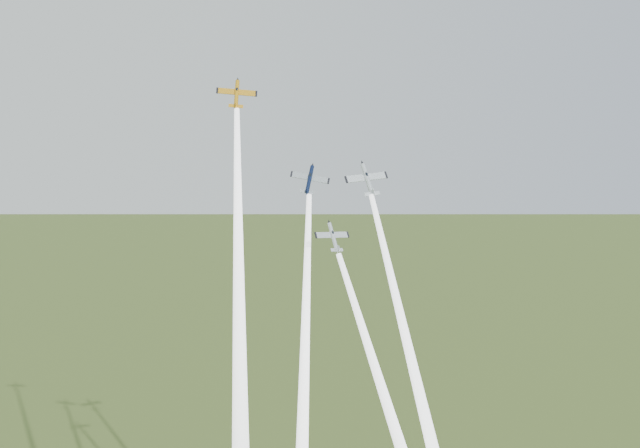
{
  "coord_description": "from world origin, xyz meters",
  "views": [
    {
      "loc": [
        -41.19,
        -135.73,
        108.56
      ],
      "look_at": [
        0.0,
        -6.0,
        92.0
      ],
      "focal_mm": 45.0,
      "sensor_mm": 36.0,
      "label": 1
    }
  ],
  "objects_px": {
    "plane_yellow": "(237,94)",
    "plane_silver_low": "(333,237)",
    "plane_silver_right": "(368,180)",
    "plane_navy": "(310,179)"
  },
  "relations": [
    {
      "from": "plane_yellow",
      "to": "plane_silver_low",
      "type": "height_order",
      "value": "plane_yellow"
    },
    {
      "from": "plane_silver_right",
      "to": "plane_silver_low",
      "type": "height_order",
      "value": "plane_silver_right"
    },
    {
      "from": "plane_yellow",
      "to": "plane_silver_right",
      "type": "bearing_deg",
      "value": 0.14
    },
    {
      "from": "plane_silver_low",
      "to": "plane_yellow",
      "type": "bearing_deg",
      "value": 126.18
    },
    {
      "from": "plane_navy",
      "to": "plane_silver_low",
      "type": "height_order",
      "value": "plane_navy"
    },
    {
      "from": "plane_navy",
      "to": "plane_silver_low",
      "type": "bearing_deg",
      "value": -65.75
    },
    {
      "from": "plane_navy",
      "to": "plane_silver_right",
      "type": "distance_m",
      "value": 10.45
    },
    {
      "from": "plane_yellow",
      "to": "plane_navy",
      "type": "bearing_deg",
      "value": 7.5
    },
    {
      "from": "plane_navy",
      "to": "plane_silver_low",
      "type": "relative_size",
      "value": 1.07
    },
    {
      "from": "plane_yellow",
      "to": "plane_navy",
      "type": "height_order",
      "value": "plane_yellow"
    }
  ]
}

